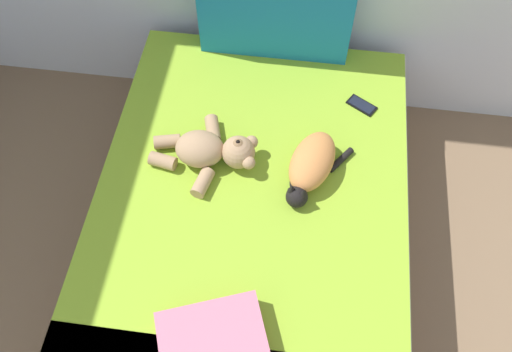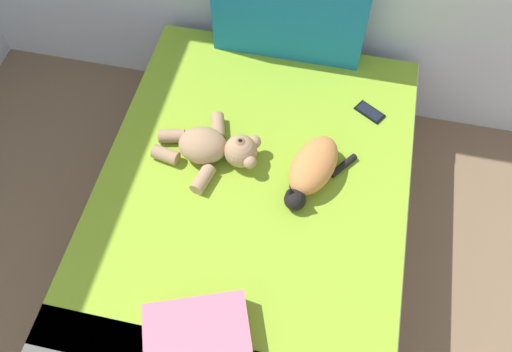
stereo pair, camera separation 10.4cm
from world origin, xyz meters
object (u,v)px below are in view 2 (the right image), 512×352
cat (312,169)px  throw_pillow (198,336)px  cell_phone (370,112)px  bed (251,220)px  patterned_cushion (289,15)px  teddy_bear (214,148)px

cat → throw_pillow: cat is taller
cell_phone → cat: bearing=-117.4°
bed → patterned_cushion: patterned_cushion is taller
cat → cell_phone: (0.23, 0.44, -0.07)m
bed → throw_pillow: 0.78m
cat → teddy_bear: bearing=177.7°
teddy_bear → bed: bearing=-37.1°
patterned_cushion → cell_phone: 0.64m
bed → teddy_bear: (-0.21, 0.16, 0.34)m
bed → patterned_cushion: 1.06m
bed → teddy_bear: bearing=142.9°
patterned_cushion → teddy_bear: bearing=-105.2°
patterned_cushion → cat: size_ratio=1.86×
patterned_cushion → cell_phone: patterned_cushion is taller
patterned_cushion → teddy_bear: 0.81m
bed → cell_phone: bearing=50.2°
bed → teddy_bear: teddy_bear is taller
patterned_cushion → teddy_bear: size_ratio=1.55×
bed → cat: bearing=28.6°
teddy_bear → throw_pillow: bearing=-79.5°
cat → throw_pillow: bearing=-110.2°
teddy_bear → throw_pillow: (0.16, -0.86, -0.02)m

